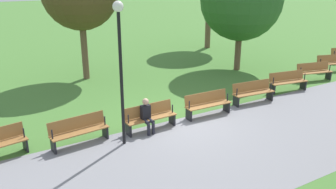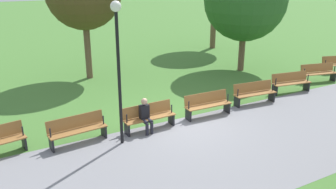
{
  "view_description": "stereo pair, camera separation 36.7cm",
  "coord_description": "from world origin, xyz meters",
  "px_view_note": "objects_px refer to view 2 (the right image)",
  "views": [
    {
      "loc": [
        6.4,
        9.93,
        5.26
      ],
      "look_at": [
        -0.0,
        -0.95,
        0.8
      ],
      "focal_mm": 37.71,
      "sensor_mm": 36.0,
      "label": 1
    },
    {
      "loc": [
        6.08,
        10.11,
        5.26
      ],
      "look_at": [
        -0.0,
        -0.95,
        0.8
      ],
      "focal_mm": 37.71,
      "sensor_mm": 36.0,
      "label": 2
    }
  ],
  "objects_px": {
    "person_seated": "(146,114)",
    "bench_6": "(149,116)",
    "tree_3": "(245,0)",
    "bench_4": "(254,93)",
    "bench_3": "(291,82)",
    "bench_7": "(77,129)",
    "bench_2": "(318,72)",
    "lamp_post": "(118,50)",
    "bench_5": "(207,104)"
  },
  "relations": [
    {
      "from": "lamp_post",
      "to": "bench_5",
      "type": "bearing_deg",
      "value": -171.65
    },
    {
      "from": "tree_3",
      "to": "lamp_post",
      "type": "xyz_separation_m",
      "value": [
        9.08,
        5.05,
        -0.75
      ]
    },
    {
      "from": "bench_4",
      "to": "bench_6",
      "type": "xyz_separation_m",
      "value": [
        4.93,
        0.16,
        0.0
      ]
    },
    {
      "from": "bench_3",
      "to": "bench_6",
      "type": "height_order",
      "value": "same"
    },
    {
      "from": "bench_3",
      "to": "tree_3",
      "type": "xyz_separation_m",
      "value": [
        -0.48,
        -4.02,
        3.33
      ]
    },
    {
      "from": "bench_6",
      "to": "bench_7",
      "type": "relative_size",
      "value": 0.99
    },
    {
      "from": "bench_7",
      "to": "bench_5",
      "type": "bearing_deg",
      "value": 172.52
    },
    {
      "from": "bench_2",
      "to": "bench_7",
      "type": "distance_m",
      "value": 12.28
    },
    {
      "from": "person_seated",
      "to": "bench_2",
      "type": "bearing_deg",
      "value": -175.53
    },
    {
      "from": "bench_2",
      "to": "bench_3",
      "type": "xyz_separation_m",
      "value": [
        2.42,
        0.48,
        0.0
      ]
    },
    {
      "from": "bench_7",
      "to": "person_seated",
      "type": "bearing_deg",
      "value": 166.58
    },
    {
      "from": "bench_2",
      "to": "bench_5",
      "type": "bearing_deg",
      "value": 20.57
    },
    {
      "from": "bench_7",
      "to": "lamp_post",
      "type": "height_order",
      "value": "lamp_post"
    },
    {
      "from": "bench_4",
      "to": "tree_3",
      "type": "relative_size",
      "value": 0.32
    },
    {
      "from": "bench_2",
      "to": "person_seated",
      "type": "height_order",
      "value": "person_seated"
    },
    {
      "from": "bench_3",
      "to": "bench_7",
      "type": "relative_size",
      "value": 1.01
    },
    {
      "from": "bench_3",
      "to": "bench_5",
      "type": "bearing_deg",
      "value": 14.96
    },
    {
      "from": "bench_7",
      "to": "person_seated",
      "type": "height_order",
      "value": "person_seated"
    },
    {
      "from": "bench_6",
      "to": "person_seated",
      "type": "distance_m",
      "value": 0.29
    },
    {
      "from": "bench_3",
      "to": "tree_3",
      "type": "relative_size",
      "value": 0.32
    },
    {
      "from": "bench_6",
      "to": "bench_5",
      "type": "bearing_deg",
      "value": 178.13
    },
    {
      "from": "bench_6",
      "to": "bench_7",
      "type": "xyz_separation_m",
      "value": [
        2.46,
        -0.16,
        0.0
      ]
    },
    {
      "from": "bench_7",
      "to": "tree_3",
      "type": "height_order",
      "value": "tree_3"
    },
    {
      "from": "bench_4",
      "to": "tree_3",
      "type": "bearing_deg",
      "value": -118.35
    },
    {
      "from": "person_seated",
      "to": "bench_6",
      "type": "bearing_deg",
      "value": -143.99
    },
    {
      "from": "tree_3",
      "to": "bench_5",
      "type": "bearing_deg",
      "value": 39.9
    },
    {
      "from": "bench_6",
      "to": "bench_7",
      "type": "height_order",
      "value": "same"
    },
    {
      "from": "bench_2",
      "to": "bench_3",
      "type": "height_order",
      "value": "same"
    },
    {
      "from": "bench_6",
      "to": "person_seated",
      "type": "height_order",
      "value": "person_seated"
    },
    {
      "from": "bench_2",
      "to": "bench_3",
      "type": "relative_size",
      "value": 1.0
    },
    {
      "from": "bench_3",
      "to": "bench_6",
      "type": "bearing_deg",
      "value": 13.1
    },
    {
      "from": "bench_2",
      "to": "bench_6",
      "type": "bearing_deg",
      "value": 18.71
    },
    {
      "from": "bench_3",
      "to": "person_seated",
      "type": "bearing_deg",
      "value": 14.13
    },
    {
      "from": "person_seated",
      "to": "bench_5",
      "type": "bearing_deg",
      "value": -178.64
    },
    {
      "from": "tree_3",
      "to": "bench_4",
      "type": "bearing_deg",
      "value": 56.03
    },
    {
      "from": "bench_4",
      "to": "bench_5",
      "type": "height_order",
      "value": "same"
    },
    {
      "from": "bench_3",
      "to": "tree_3",
      "type": "height_order",
      "value": "tree_3"
    },
    {
      "from": "bench_2",
      "to": "bench_5",
      "type": "relative_size",
      "value": 1.02
    },
    {
      "from": "bench_2",
      "to": "bench_7",
      "type": "xyz_separation_m",
      "value": [
        12.25,
        0.8,
        0.0
      ]
    },
    {
      "from": "bench_3",
      "to": "bench_4",
      "type": "relative_size",
      "value": 1.01
    },
    {
      "from": "bench_5",
      "to": "bench_7",
      "type": "xyz_separation_m",
      "value": [
        4.93,
        -0.16,
        0.0
      ]
    },
    {
      "from": "tree_3",
      "to": "person_seated",
      "type": "bearing_deg",
      "value": 30.05
    },
    {
      "from": "bench_6",
      "to": "lamp_post",
      "type": "height_order",
      "value": "lamp_post"
    },
    {
      "from": "bench_3",
      "to": "bench_4",
      "type": "xyz_separation_m",
      "value": [
        2.44,
        0.32,
        0.0
      ]
    },
    {
      "from": "bench_3",
      "to": "lamp_post",
      "type": "bearing_deg",
      "value": 16.15
    },
    {
      "from": "bench_2",
      "to": "bench_4",
      "type": "bearing_deg",
      "value": 22.44
    },
    {
      "from": "person_seated",
      "to": "bench_3",
      "type": "bearing_deg",
      "value": -177.1
    },
    {
      "from": "bench_3",
      "to": "bench_5",
      "type": "xyz_separation_m",
      "value": [
        4.9,
        0.48,
        0.0
      ]
    },
    {
      "from": "bench_4",
      "to": "person_seated",
      "type": "xyz_separation_m",
      "value": [
        5.12,
        0.31,
        0.16
      ]
    },
    {
      "from": "bench_5",
      "to": "person_seated",
      "type": "bearing_deg",
      "value": 5.11
    }
  ]
}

